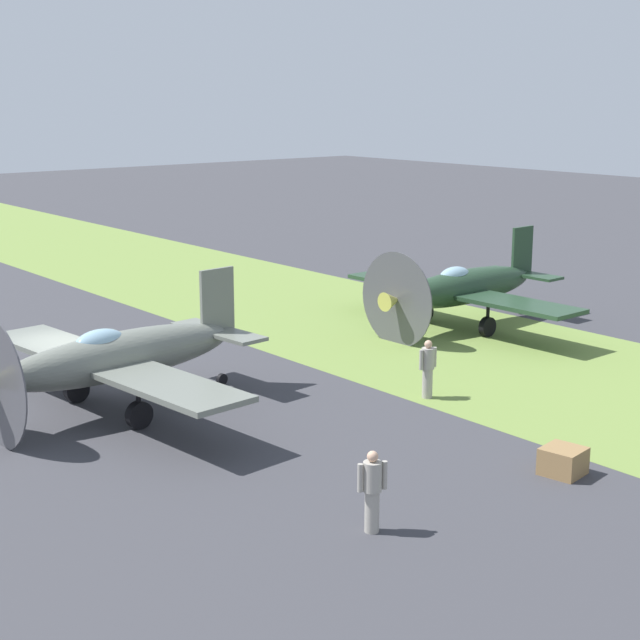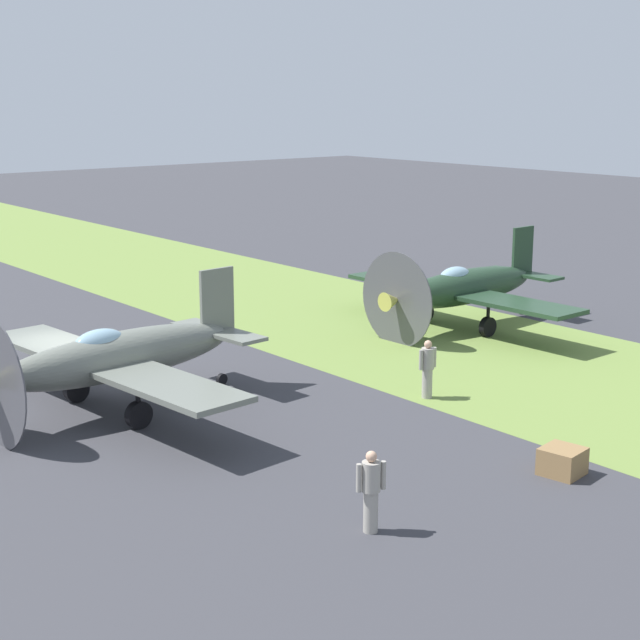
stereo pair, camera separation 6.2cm
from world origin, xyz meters
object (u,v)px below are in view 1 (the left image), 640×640
Objects in this scene: airplane_lead at (116,357)px; ground_crew_chief at (372,489)px; airplane_wingman at (463,287)px; supply_crate at (563,461)px; ground_crew_mechanic at (428,368)px.

airplane_lead is 6.15× the size of ground_crew_chief.
airplane_lead is at bearing 91.77° from airplane_wingman.
airplane_lead is 11.81× the size of supply_crate.
supply_crate is (-0.54, -5.51, -0.59)m from ground_crew_chief.
airplane_wingman is 5.97× the size of ground_crew_chief.
airplane_lead is 6.15× the size of ground_crew_mechanic.
supply_crate is (-10.70, -5.82, -1.26)m from airplane_lead.
ground_crew_chief is 1.92× the size of supply_crate.
ground_crew_mechanic is (-5.39, 7.31, -0.64)m from airplane_wingman.
airplane_lead reaches higher than ground_crew_chief.
supply_crate is at bearing 16.66° from ground_crew_chief.
supply_crate is at bearing -156.32° from airplane_lead.
airplane_wingman is 11.47× the size of supply_crate.
airplane_wingman is 9.10m from ground_crew_mechanic.
airplane_wingman reaches higher than ground_crew_mechanic.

